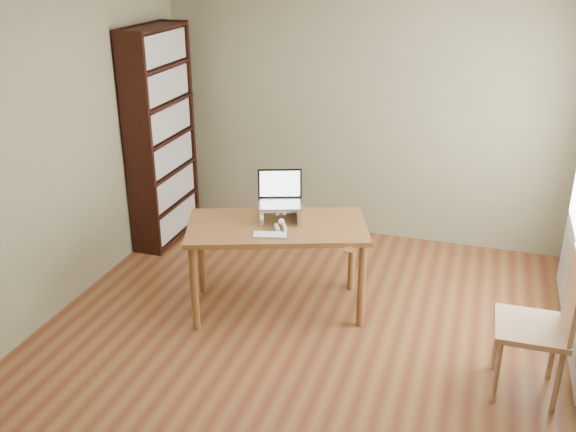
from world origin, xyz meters
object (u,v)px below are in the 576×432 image
object	(u,v)px
bookshelf	(161,137)
laptop	(283,195)
desk	(277,236)
keyboard	(270,235)
cat	(280,211)
chair	(546,320)

from	to	relation	value
bookshelf	laptop	xyz separation A→B (m)	(1.52, -0.86, -0.11)
bookshelf	desk	bearing A→B (deg)	-33.42
laptop	keyboard	world-z (taller)	laptop
keyboard	cat	size ratio (longest dim) A/B	0.59
desk	cat	bearing A→B (deg)	77.47
desk	keyboard	size ratio (longest dim) A/B	5.35
laptop	keyboard	distance (m)	0.41
desk	laptop	xyz separation A→B (m)	(-0.00, 0.14, 0.29)
cat	chair	xyz separation A→B (m)	(2.00, -0.61, -0.26)
bookshelf	chair	bearing A→B (deg)	-23.25
bookshelf	keyboard	xyz separation A→B (m)	(1.54, -1.22, -0.29)
bookshelf	laptop	bearing A→B (deg)	-29.53
bookshelf	keyboard	distance (m)	1.98
laptop	cat	world-z (taller)	laptop
chair	desk	bearing A→B (deg)	164.86
keyboard	desk	bearing A→B (deg)	80.57
bookshelf	keyboard	world-z (taller)	bookshelf
cat	chair	size ratio (longest dim) A/B	0.48
laptop	chair	world-z (taller)	laptop
laptop	bookshelf	bearing A→B (deg)	131.09
bookshelf	chair	size ratio (longest dim) A/B	2.05
desk	chair	bearing A→B (deg)	-33.62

